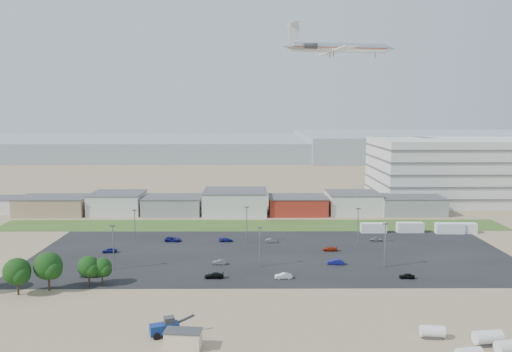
{
  "coord_description": "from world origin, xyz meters",
  "views": [
    {
      "loc": [
        0.19,
        -103.07,
        36.17
      ],
      "look_at": [
        1.03,
        22.0,
        19.77
      ],
      "focal_mm": 35.0,
      "sensor_mm": 36.0,
      "label": 1
    }
  ],
  "objects_px": {
    "parked_car_5": "(110,250)",
    "parked_car_6": "(226,240)",
    "airliner": "(340,48)",
    "parked_car_3": "(214,275)",
    "parked_car_13": "(283,276)",
    "parked_car_12": "(330,249)",
    "parked_car_9": "(173,239)",
    "portable_shed": "(183,339)",
    "parked_car_1": "(336,262)",
    "box_trailer_a": "(373,228)",
    "parked_car_2": "(407,276)",
    "parked_car_8": "(376,239)",
    "telehandler": "(164,327)",
    "parked_car_10": "(90,274)",
    "parked_car_11": "(271,241)",
    "parked_car_4": "(219,262)",
    "storage_tank_nw": "(432,331)"
  },
  "relations": [
    {
      "from": "parked_car_11",
      "to": "parked_car_12",
      "type": "bearing_deg",
      "value": -115.91
    },
    {
      "from": "storage_tank_nw",
      "to": "parked_car_2",
      "type": "relative_size",
      "value": 1.14
    },
    {
      "from": "parked_car_5",
      "to": "parked_car_8",
      "type": "distance_m",
      "value": 72.14
    },
    {
      "from": "storage_tank_nw",
      "to": "parked_car_11",
      "type": "distance_m",
      "value": 63.07
    },
    {
      "from": "telehandler",
      "to": "parked_car_1",
      "type": "bearing_deg",
      "value": 27.34
    },
    {
      "from": "parked_car_1",
      "to": "telehandler",
      "type": "bearing_deg",
      "value": -36.05
    },
    {
      "from": "airliner",
      "to": "parked_car_9",
      "type": "bearing_deg",
      "value": -139.4
    },
    {
      "from": "airliner",
      "to": "parked_car_9",
      "type": "relative_size",
      "value": 10.55
    },
    {
      "from": "telehandler",
      "to": "parked_car_6",
      "type": "relative_size",
      "value": 1.95
    },
    {
      "from": "parked_car_4",
      "to": "parked_car_6",
      "type": "relative_size",
      "value": 0.89
    },
    {
      "from": "box_trailer_a",
      "to": "parked_car_11",
      "type": "relative_size",
      "value": 2.23
    },
    {
      "from": "portable_shed",
      "to": "parked_car_1",
      "type": "bearing_deg",
      "value": 59.28
    },
    {
      "from": "airliner",
      "to": "parked_car_2",
      "type": "relative_size",
      "value": 14.61
    },
    {
      "from": "portable_shed",
      "to": "parked_car_3",
      "type": "height_order",
      "value": "portable_shed"
    },
    {
      "from": "telehandler",
      "to": "parked_car_3",
      "type": "bearing_deg",
      "value": 57.66
    },
    {
      "from": "parked_car_1",
      "to": "parked_car_13",
      "type": "bearing_deg",
      "value": -46.62
    },
    {
      "from": "parked_car_3",
      "to": "parked_car_1",
      "type": "bearing_deg",
      "value": 109.83
    },
    {
      "from": "airliner",
      "to": "parked_car_6",
      "type": "distance_m",
      "value": 102.07
    },
    {
      "from": "parked_car_13",
      "to": "parked_car_12",
      "type": "bearing_deg",
      "value": 143.42
    },
    {
      "from": "parked_car_9",
      "to": "parked_car_12",
      "type": "distance_m",
      "value": 43.38
    },
    {
      "from": "parked_car_12",
      "to": "parked_car_11",
      "type": "bearing_deg",
      "value": -117.01
    },
    {
      "from": "airliner",
      "to": "parked_car_3",
      "type": "distance_m",
      "value": 125.26
    },
    {
      "from": "parked_car_9",
      "to": "parked_car_10",
      "type": "height_order",
      "value": "parked_car_10"
    },
    {
      "from": "parked_car_6",
      "to": "parked_car_12",
      "type": "relative_size",
      "value": 1.0
    },
    {
      "from": "parked_car_11",
      "to": "parked_car_12",
      "type": "xyz_separation_m",
      "value": [
        14.85,
        -8.37,
        -0.01
      ]
    },
    {
      "from": "box_trailer_a",
      "to": "parked_car_12",
      "type": "relative_size",
      "value": 2.0
    },
    {
      "from": "parked_car_1",
      "to": "parked_car_9",
      "type": "distance_m",
      "value": 46.99
    },
    {
      "from": "airliner",
      "to": "parked_car_1",
      "type": "bearing_deg",
      "value": -109.6
    },
    {
      "from": "parked_car_2",
      "to": "parked_car_8",
      "type": "bearing_deg",
      "value": -175.68
    },
    {
      "from": "airliner",
      "to": "parked_car_1",
      "type": "relative_size",
      "value": 12.03
    },
    {
      "from": "airliner",
      "to": "parked_car_13",
      "type": "height_order",
      "value": "airliner"
    },
    {
      "from": "box_trailer_a",
      "to": "airliner",
      "type": "relative_size",
      "value": 0.16
    },
    {
      "from": "parked_car_2",
      "to": "parked_car_12",
      "type": "height_order",
      "value": "parked_car_2"
    },
    {
      "from": "parked_car_5",
      "to": "parked_car_10",
      "type": "bearing_deg",
      "value": -1.79
    },
    {
      "from": "parked_car_8",
      "to": "portable_shed",
      "type": "bearing_deg",
      "value": 148.58
    },
    {
      "from": "parked_car_5",
      "to": "parked_car_6",
      "type": "distance_m",
      "value": 31.16
    },
    {
      "from": "parked_car_5",
      "to": "parked_car_10",
      "type": "distance_m",
      "value": 18.67
    },
    {
      "from": "telehandler",
      "to": "parked_car_13",
      "type": "bearing_deg",
      "value": 32.3
    },
    {
      "from": "portable_shed",
      "to": "storage_tank_nw",
      "type": "xyz_separation_m",
      "value": [
        39.44,
        3.15,
        -0.31
      ]
    },
    {
      "from": "box_trailer_a",
      "to": "parked_car_11",
      "type": "xyz_separation_m",
      "value": [
        -30.95,
        -11.26,
        -0.86
      ]
    },
    {
      "from": "storage_tank_nw",
      "to": "parked_car_10",
      "type": "distance_m",
      "value": 71.15
    },
    {
      "from": "storage_tank_nw",
      "to": "parked_car_1",
      "type": "distance_m",
      "value": 39.65
    },
    {
      "from": "airliner",
      "to": "parked_car_12",
      "type": "xyz_separation_m",
      "value": [
        -15.01,
        -79.47,
        -60.83
      ]
    },
    {
      "from": "parked_car_6",
      "to": "parked_car_9",
      "type": "xyz_separation_m",
      "value": [
        -14.79,
        0.28,
        0.08
      ]
    },
    {
      "from": "airliner",
      "to": "parked_car_3",
      "type": "height_order",
      "value": "airliner"
    },
    {
      "from": "parked_car_4",
      "to": "parked_car_10",
      "type": "xyz_separation_m",
      "value": [
        -27.75,
        -8.6,
        0.1
      ]
    },
    {
      "from": "portable_shed",
      "to": "parked_car_13",
      "type": "xyz_separation_m",
      "value": [
        17.34,
        31.84,
        -0.81
      ]
    },
    {
      "from": "telehandler",
      "to": "parked_car_10",
      "type": "bearing_deg",
      "value": 105.7
    },
    {
      "from": "telehandler",
      "to": "parked_car_11",
      "type": "distance_m",
      "value": 60.66
    },
    {
      "from": "parked_car_2",
      "to": "parked_car_6",
      "type": "relative_size",
      "value": 0.87
    }
  ]
}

